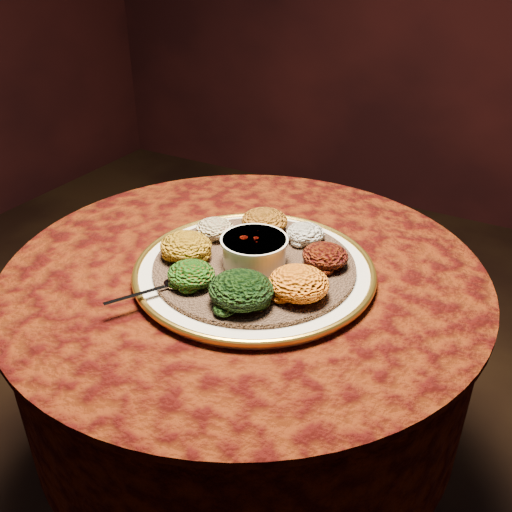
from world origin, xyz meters
The scene contains 13 objects.
table centered at (0.00, 0.00, 0.55)m, with size 0.96×0.96×0.73m.
platter centered at (0.03, -0.02, 0.75)m, with size 0.60×0.60×0.02m.
injera centered at (0.03, -0.02, 0.76)m, with size 0.39×0.39×0.01m, color brown.
stew_bowl centered at (0.03, -0.02, 0.79)m, with size 0.13×0.13×0.05m.
spoon centered at (-0.06, -0.17, 0.77)m, with size 0.09×0.13×0.01m.
portion_ayib centered at (0.08, 0.11, 0.78)m, with size 0.08×0.08×0.04m, color silver.
portion_kitfo centered at (0.16, 0.04, 0.78)m, with size 0.09×0.08×0.04m, color black.
portion_tikil centered at (0.16, -0.08, 0.79)m, with size 0.11×0.10×0.05m, color #CC8F11.
portion_gomen centered at (0.08, -0.15, 0.79)m, with size 0.11×0.11×0.05m, color black.
portion_mixveg centered at (-0.03, -0.14, 0.78)m, with size 0.09×0.08×0.04m, color #9B220A.
portion_kik centered at (-0.09, -0.06, 0.79)m, with size 0.10×0.10×0.05m, color #B0780F.
portion_timatim centered at (-0.09, 0.03, 0.78)m, with size 0.08×0.08×0.04m, color maroon.
portion_shiro centered at (-0.01, 0.11, 0.79)m, with size 0.10×0.09×0.05m, color #914C11.
Camera 1 is at (0.50, -0.84, 1.33)m, focal length 40.00 mm.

